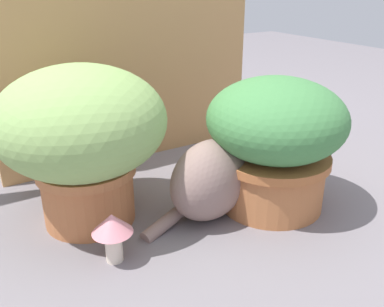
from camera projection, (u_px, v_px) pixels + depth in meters
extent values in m
plane|color=slate|center=(177.00, 219.00, 1.16)|extent=(6.00, 6.00, 0.00)
cube|color=tan|center=(129.00, 21.00, 1.38)|extent=(0.93, 0.03, 0.95)
cylinder|color=#B96C3F|center=(89.00, 192.00, 1.13)|extent=(0.24, 0.24, 0.16)
cylinder|color=#B96E42|center=(86.00, 169.00, 1.10)|extent=(0.26, 0.26, 0.02)
ellipsoid|color=#86AC5D|center=(81.00, 121.00, 1.05)|extent=(0.43, 0.43, 0.28)
cylinder|color=#B16A3D|center=(272.00, 179.00, 1.21)|extent=(0.29, 0.29, 0.16)
cylinder|color=#AD6335|center=(273.00, 158.00, 1.18)|extent=(0.32, 0.32, 0.02)
ellipsoid|color=#438145|center=(276.00, 119.00, 1.14)|extent=(0.38, 0.38, 0.23)
ellipsoid|color=gray|center=(210.00, 180.00, 1.14)|extent=(0.30, 0.24, 0.22)
ellipsoid|color=#B9A397|center=(232.00, 172.00, 1.21)|extent=(0.10, 0.12, 0.11)
sphere|color=gray|center=(236.00, 129.00, 1.17)|extent=(0.14, 0.14, 0.11)
cone|color=gray|center=(228.00, 105.00, 1.16)|extent=(0.04, 0.04, 0.04)
cone|color=gray|center=(247.00, 110.00, 1.13)|extent=(0.04, 0.04, 0.04)
cylinder|color=gray|center=(169.00, 220.00, 1.12)|extent=(0.19, 0.09, 0.07)
cylinder|color=beige|center=(114.00, 246.00, 0.98)|extent=(0.04, 0.04, 0.08)
cone|color=pink|center=(112.00, 223.00, 0.96)|extent=(0.10, 0.10, 0.05)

